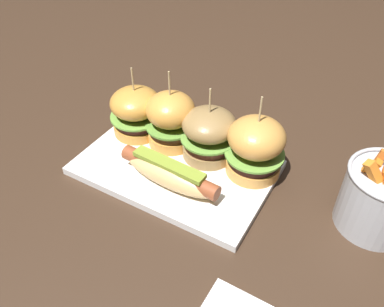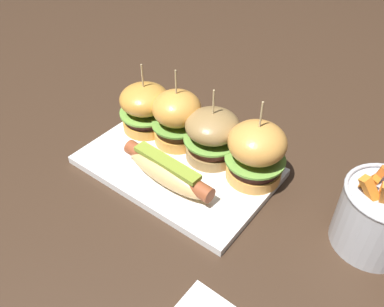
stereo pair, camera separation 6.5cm
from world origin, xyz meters
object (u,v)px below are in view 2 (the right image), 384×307
at_px(slider_far_left, 145,107).
at_px(slider_far_right, 256,152).
at_px(fries_bucket, 379,216).
at_px(platter_main, 177,166).
at_px(slider_center_right, 212,135).
at_px(slider_center_left, 177,117).
at_px(hot_dog, 167,171).

height_order(slider_far_left, slider_far_right, slider_far_right).
bearing_deg(fries_bucket, platter_main, -171.18).
height_order(slider_center_right, slider_far_right, slider_far_right).
height_order(slider_center_left, slider_center_right, slider_center_left).
bearing_deg(slider_center_right, slider_center_left, -178.71).
bearing_deg(fries_bucket, slider_center_right, 179.41).
bearing_deg(hot_dog, slider_center_right, 78.07).
bearing_deg(slider_center_right, hot_dog, -101.93).
height_order(platter_main, slider_far_left, slider_far_left).
distance_m(hot_dog, slider_center_left, 0.12).
xyz_separation_m(platter_main, slider_far_left, (-0.12, 0.05, 0.05)).
distance_m(slider_far_right, fries_bucket, 0.20).
bearing_deg(slider_far_left, slider_center_left, 3.26).
distance_m(slider_far_left, slider_center_left, 0.08).
distance_m(slider_center_left, fries_bucket, 0.37).
bearing_deg(slider_far_right, platter_main, -156.57).
distance_m(platter_main, slider_center_left, 0.09).
xyz_separation_m(slider_center_left, slider_far_right, (0.17, 0.00, 0.00)).
xyz_separation_m(platter_main, fries_bucket, (0.33, 0.05, 0.05)).
distance_m(hot_dog, fries_bucket, 0.33).
height_order(slider_far_right, fries_bucket, slider_far_right).
height_order(platter_main, slider_far_right, slider_far_right).
height_order(hot_dog, slider_far_right, slider_far_right).
height_order(hot_dog, slider_center_right, slider_center_right).
height_order(platter_main, hot_dog, hot_dog).
xyz_separation_m(hot_dog, slider_center_right, (0.02, 0.10, 0.02)).
bearing_deg(slider_far_left, slider_center_right, 2.26).
height_order(slider_far_left, slider_center_right, same).
bearing_deg(platter_main, hot_dog, -70.31).
xyz_separation_m(platter_main, slider_far_right, (0.12, 0.05, 0.06)).
bearing_deg(slider_center_left, slider_far_right, 0.68).
xyz_separation_m(slider_center_right, fries_bucket, (0.29, -0.00, -0.01)).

